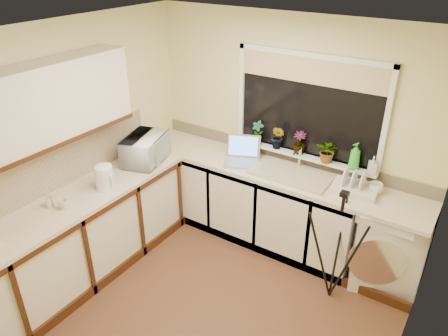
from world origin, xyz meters
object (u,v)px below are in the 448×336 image
(laptop, at_px, (243,155))
(plant_b, at_px, (278,137))
(plant_d, at_px, (328,151))
(soap_bottle_green, at_px, (355,156))
(cup_left, at_px, (63,204))
(washing_machine, at_px, (386,243))
(tripod, at_px, (336,247))
(cup_back, at_px, (376,188))
(plant_c, at_px, (299,143))
(microwave, at_px, (145,149))
(soap_bottle_clear, at_px, (373,165))
(dish_rack, at_px, (355,189))
(kettle, at_px, (104,178))
(steel_jar, at_px, (50,202))
(plant_a, at_px, (258,132))

(laptop, height_order, plant_b, plant_b)
(plant_d, distance_m, soap_bottle_green, 0.27)
(plant_b, bearing_deg, cup_left, -121.72)
(cup_left, bearing_deg, soap_bottle_green, 43.36)
(soap_bottle_green, bearing_deg, washing_machine, -18.02)
(tripod, xyz_separation_m, cup_back, (0.13, 0.58, 0.37))
(washing_machine, bearing_deg, plant_d, 151.00)
(cup_back, bearing_deg, plant_b, 175.17)
(plant_b, distance_m, plant_c, 0.24)
(microwave, bearing_deg, plant_b, -73.78)
(laptop, height_order, cup_left, laptop)
(soap_bottle_clear, bearing_deg, dish_rack, -117.95)
(laptop, relative_size, plant_c, 1.92)
(laptop, height_order, plant_c, plant_c)
(tripod, bearing_deg, cup_back, 98.64)
(kettle, bearing_deg, tripod, 20.11)
(plant_d, distance_m, cup_left, 2.57)
(cup_back, xyz_separation_m, cup_left, (-2.27, -1.80, -0.01))
(kettle, xyz_separation_m, plant_d, (1.69, 1.43, 0.16))
(plant_d, distance_m, soap_bottle_clear, 0.45)
(cup_back, bearing_deg, plant_d, 170.81)
(tripod, height_order, microwave, microwave)
(dish_rack, distance_m, plant_d, 0.46)
(microwave, relative_size, cup_left, 5.87)
(plant_b, bearing_deg, dish_rack, -10.49)
(cup_left, bearing_deg, plant_c, 53.76)
(plant_b, bearing_deg, plant_c, 6.22)
(plant_d, bearing_deg, steel_jar, -133.95)
(microwave, distance_m, plant_d, 1.92)
(kettle, distance_m, cup_left, 0.47)
(plant_c, bearing_deg, cup_back, -7.84)
(washing_machine, bearing_deg, plant_a, 156.21)
(soap_bottle_green, relative_size, cup_left, 2.98)
(kettle, relative_size, steel_jar, 2.32)
(dish_rack, relative_size, steel_jar, 4.16)
(plant_b, relative_size, cup_left, 2.89)
(soap_bottle_green, height_order, cup_back, soap_bottle_green)
(plant_c, xyz_separation_m, soap_bottle_green, (0.60, -0.03, 0.02))
(washing_machine, height_order, dish_rack, dish_rack)
(dish_rack, bearing_deg, plant_b, 162.96)
(cup_left, bearing_deg, soap_bottle_clear, 40.89)
(tripod, distance_m, plant_b, 1.32)
(microwave, bearing_deg, laptop, -73.24)
(plant_b, height_order, cup_back, plant_b)
(plant_b, height_order, plant_d, plant_b)
(washing_machine, bearing_deg, plant_b, 155.54)
(cup_back, bearing_deg, kettle, -148.79)
(laptop, xyz_separation_m, cup_back, (1.41, 0.10, -0.02))
(plant_a, bearing_deg, kettle, -121.07)
(laptop, distance_m, dish_rack, 1.24)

